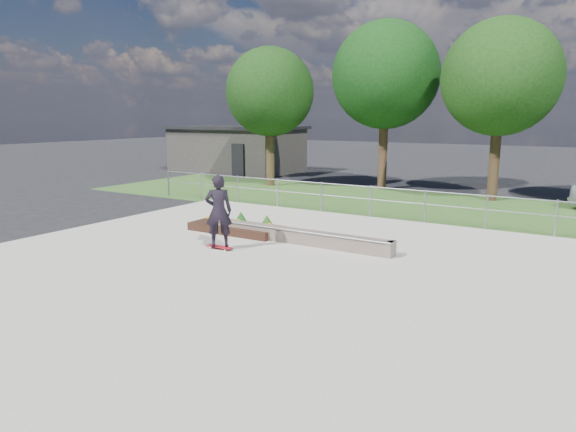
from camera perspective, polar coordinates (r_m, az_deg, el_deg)
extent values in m
plane|color=black|center=(12.49, -4.42, -5.99)|extent=(120.00, 120.00, 0.00)
cube|color=#305421|center=(22.11, 12.58, 1.30)|extent=(30.00, 8.00, 0.02)
cube|color=#ADA799|center=(12.48, -4.42, -5.86)|extent=(15.00, 15.00, 0.06)
cylinder|color=gray|center=(24.37, -13.15, 3.57)|extent=(0.06, 0.06, 1.20)
cylinder|color=#9A9DA3|center=(23.02, -9.59, 3.27)|extent=(0.06, 0.06, 1.20)
cylinder|color=gray|center=(21.76, -5.62, 2.93)|extent=(0.06, 0.06, 1.20)
cylinder|color=#9B9DA4|center=(20.62, -1.18, 2.53)|extent=(0.06, 0.06, 1.20)
cylinder|color=gray|center=(19.62, 3.73, 2.07)|extent=(0.06, 0.06, 1.20)
cylinder|color=gray|center=(18.78, 9.13, 1.55)|extent=(0.06, 0.06, 1.20)
cylinder|color=gray|center=(18.12, 14.97, 0.97)|extent=(0.06, 0.06, 1.20)
cylinder|color=gray|center=(17.67, 21.18, 0.34)|extent=(0.06, 0.06, 1.20)
cylinder|color=#93969B|center=(17.44, 27.63, -0.31)|extent=(0.06, 0.06, 1.20)
cylinder|color=#989BA1|center=(18.70, 9.18, 3.22)|extent=(20.00, 0.04, 0.04)
cylinder|color=#999CA2|center=(18.77, 9.14, 1.85)|extent=(20.00, 0.04, 0.04)
cube|color=#2E2C29|center=(34.82, -5.69, 7.29)|extent=(8.00, 5.00, 2.80)
cube|color=black|center=(34.75, -5.74, 9.76)|extent=(8.40, 5.40, 0.20)
cube|color=black|center=(31.62, -5.59, 6.19)|extent=(0.90, 0.10, 2.00)
cylinder|color=#362515|center=(27.28, -1.99, 6.44)|extent=(0.44, 0.44, 2.93)
sphere|color=black|center=(27.22, -2.04, 13.62)|extent=(4.55, 4.55, 4.55)
cylinder|color=#372116|center=(26.50, 10.48, 6.62)|extent=(0.44, 0.44, 3.38)
sphere|color=black|center=(26.50, 10.79, 15.13)|extent=(5.25, 5.25, 5.25)
cylinder|color=#312013|center=(24.07, 21.91, 5.30)|extent=(0.44, 0.44, 3.15)
sphere|color=black|center=(24.03, 22.56, 14.04)|extent=(4.90, 4.90, 4.90)
cube|color=brown|center=(14.79, 0.69, -2.22)|extent=(6.00, 0.40, 0.40)
cylinder|color=gray|center=(14.58, 0.29, -1.60)|extent=(6.00, 0.06, 0.06)
cube|color=brown|center=(16.44, -8.01, -0.98)|extent=(0.15, 0.42, 0.40)
cube|color=#695A4D|center=(13.57, 11.26, -3.65)|extent=(0.15, 0.42, 0.40)
cube|color=black|center=(16.23, -5.78, -1.35)|extent=(3.00, 1.20, 0.25)
sphere|color=yellow|center=(17.01, -8.80, -0.15)|extent=(0.14, 0.14, 0.14)
sphere|color=yellow|center=(16.48, -7.66, -0.47)|extent=(0.14, 0.14, 0.14)
sphere|color=yellow|center=(16.27, -5.58, -0.58)|extent=(0.14, 0.14, 0.14)
sphere|color=gold|center=(15.76, -4.28, -0.93)|extent=(0.14, 0.14, 0.14)
sphere|color=yellow|center=(15.58, -2.06, -1.05)|extent=(0.14, 0.14, 0.14)
cone|color=#164F17|center=(16.97, -7.97, 0.20)|extent=(0.44, 0.44, 0.36)
cone|color=#144313|center=(16.36, -5.27, -0.14)|extent=(0.44, 0.44, 0.36)
cone|color=#1F4814|center=(15.79, -2.36, -0.52)|extent=(0.44, 0.44, 0.36)
cylinder|color=silver|center=(14.32, -8.65, -3.50)|extent=(0.05, 0.03, 0.05)
cylinder|color=white|center=(14.46, -8.19, -3.35)|extent=(0.05, 0.03, 0.05)
cylinder|color=silver|center=(14.00, -7.02, -3.80)|extent=(0.05, 0.03, 0.05)
cylinder|color=white|center=(14.14, -6.57, -3.64)|extent=(0.05, 0.03, 0.05)
cylinder|color=#A5A5AA|center=(14.38, -8.42, -3.33)|extent=(0.02, 0.18, 0.02)
cylinder|color=#A2A2A7|center=(14.06, -6.80, -3.62)|extent=(0.02, 0.18, 0.02)
cube|color=maroon|center=(14.22, -7.62, -3.39)|extent=(0.80, 0.21, 0.02)
imported|color=black|center=(14.00, -7.72, 0.56)|extent=(0.86, 0.81, 1.97)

